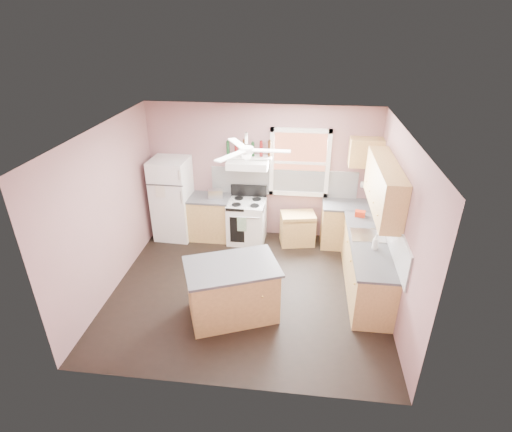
# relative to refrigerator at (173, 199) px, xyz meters

# --- Properties ---
(floor) EXTENTS (4.50, 4.50, 0.00)m
(floor) POSITION_rel_refrigerator_xyz_m (1.76, -1.66, -0.84)
(floor) COLOR black
(floor) RESTS_ON ground
(ceiling) EXTENTS (4.50, 4.50, 0.00)m
(ceiling) POSITION_rel_refrigerator_xyz_m (1.76, -1.66, 1.86)
(ceiling) COLOR white
(ceiling) RESTS_ON ground
(wall_back) EXTENTS (4.50, 0.05, 2.70)m
(wall_back) POSITION_rel_refrigerator_xyz_m (1.76, 0.36, 0.51)
(wall_back) COLOR #8D6363
(wall_back) RESTS_ON ground
(wall_right) EXTENTS (0.05, 4.00, 2.70)m
(wall_right) POSITION_rel_refrigerator_xyz_m (4.04, -1.66, 0.51)
(wall_right) COLOR #8D6363
(wall_right) RESTS_ON ground
(wall_left) EXTENTS (0.05, 4.00, 2.70)m
(wall_left) POSITION_rel_refrigerator_xyz_m (-0.51, -1.66, 0.51)
(wall_left) COLOR #8D6363
(wall_left) RESTS_ON ground
(backsplash_back) EXTENTS (2.90, 0.03, 0.55)m
(backsplash_back) POSITION_rel_refrigerator_xyz_m (2.21, 0.33, 0.34)
(backsplash_back) COLOR white
(backsplash_back) RESTS_ON wall_back
(backsplash_right) EXTENTS (0.03, 2.60, 0.55)m
(backsplash_right) POSITION_rel_refrigerator_xyz_m (4.00, -1.36, 0.34)
(backsplash_right) COLOR white
(backsplash_right) RESTS_ON wall_right
(window_view) EXTENTS (1.00, 0.02, 1.20)m
(window_view) POSITION_rel_refrigerator_xyz_m (2.51, 0.32, 0.76)
(window_view) COLOR brown
(window_view) RESTS_ON wall_back
(window_frame) EXTENTS (1.16, 0.07, 1.36)m
(window_frame) POSITION_rel_refrigerator_xyz_m (2.51, 0.30, 0.76)
(window_frame) COLOR white
(window_frame) RESTS_ON wall_back
(refrigerator) EXTENTS (0.74, 0.72, 1.68)m
(refrigerator) POSITION_rel_refrigerator_xyz_m (0.00, 0.00, 0.00)
(refrigerator) COLOR white
(refrigerator) RESTS_ON floor
(base_cabinet_left) EXTENTS (0.90, 0.60, 0.86)m
(base_cabinet_left) POSITION_rel_refrigerator_xyz_m (0.70, 0.04, -0.41)
(base_cabinet_left) COLOR #A68045
(base_cabinet_left) RESTS_ON floor
(counter_left) EXTENTS (0.92, 0.62, 0.04)m
(counter_left) POSITION_rel_refrigerator_xyz_m (0.70, 0.04, 0.04)
(counter_left) COLOR #424245
(counter_left) RESTS_ON base_cabinet_left
(toaster) EXTENTS (0.31, 0.21, 0.18)m
(toaster) POSITION_rel_refrigerator_xyz_m (0.89, 0.01, 0.15)
(toaster) COLOR silver
(toaster) RESTS_ON counter_left
(stove) EXTENTS (0.75, 0.67, 0.86)m
(stove) POSITION_rel_refrigerator_xyz_m (1.52, -0.03, -0.41)
(stove) COLOR white
(stove) RESTS_ON floor
(range_hood) EXTENTS (0.78, 0.50, 0.14)m
(range_hood) POSITION_rel_refrigerator_xyz_m (1.53, 0.09, 0.78)
(range_hood) COLOR white
(range_hood) RESTS_ON wall_back
(bottle_shelf) EXTENTS (0.90, 0.26, 0.03)m
(bottle_shelf) POSITION_rel_refrigerator_xyz_m (1.53, 0.21, 0.88)
(bottle_shelf) COLOR white
(bottle_shelf) RESTS_ON range_hood
(cart) EXTENTS (0.73, 0.55, 0.66)m
(cart) POSITION_rel_refrigerator_xyz_m (2.54, -0.02, -0.51)
(cart) COLOR #A68045
(cart) RESTS_ON floor
(base_cabinet_corner) EXTENTS (1.00, 0.60, 0.86)m
(base_cabinet_corner) POSITION_rel_refrigerator_xyz_m (3.51, 0.04, -0.41)
(base_cabinet_corner) COLOR #A68045
(base_cabinet_corner) RESTS_ON floor
(base_cabinet_right) EXTENTS (0.60, 2.20, 0.86)m
(base_cabinet_right) POSITION_rel_refrigerator_xyz_m (3.71, -1.36, -0.41)
(base_cabinet_right) COLOR #A68045
(base_cabinet_right) RESTS_ON floor
(counter_corner) EXTENTS (1.02, 0.62, 0.04)m
(counter_corner) POSITION_rel_refrigerator_xyz_m (3.51, 0.04, 0.04)
(counter_corner) COLOR #424245
(counter_corner) RESTS_ON base_cabinet_corner
(counter_right) EXTENTS (0.62, 2.22, 0.04)m
(counter_right) POSITION_rel_refrigerator_xyz_m (3.70, -1.36, 0.04)
(counter_right) COLOR #424245
(counter_right) RESTS_ON base_cabinet_right
(sink) EXTENTS (0.55, 0.45, 0.03)m
(sink) POSITION_rel_refrigerator_xyz_m (3.70, -1.16, 0.06)
(sink) COLOR silver
(sink) RESTS_ON counter_right
(faucet) EXTENTS (0.03, 0.03, 0.14)m
(faucet) POSITION_rel_refrigerator_xyz_m (3.86, -1.16, 0.13)
(faucet) COLOR silver
(faucet) RESTS_ON sink
(upper_cabinet_right) EXTENTS (0.33, 1.80, 0.76)m
(upper_cabinet_right) POSITION_rel_refrigerator_xyz_m (3.84, -1.16, 0.94)
(upper_cabinet_right) COLOR #A68045
(upper_cabinet_right) RESTS_ON wall_right
(upper_cabinet_corner) EXTENTS (0.60, 0.33, 0.52)m
(upper_cabinet_corner) POSITION_rel_refrigerator_xyz_m (3.71, 0.17, 1.06)
(upper_cabinet_corner) COLOR #A68045
(upper_cabinet_corner) RESTS_ON wall_back
(paper_towel) EXTENTS (0.26, 0.12, 0.12)m
(paper_towel) POSITION_rel_refrigerator_xyz_m (3.83, 0.20, 0.41)
(paper_towel) COLOR white
(paper_towel) RESTS_ON wall_back
(island) EXTENTS (1.48, 1.22, 0.86)m
(island) POSITION_rel_refrigerator_xyz_m (1.61, -2.30, -0.41)
(island) COLOR #A68045
(island) RESTS_ON floor
(island_top) EXTENTS (1.58, 1.32, 0.04)m
(island_top) POSITION_rel_refrigerator_xyz_m (1.61, -2.30, 0.04)
(island_top) COLOR #424245
(island_top) RESTS_ON island
(ceiling_fan_hub) EXTENTS (0.20, 0.20, 0.08)m
(ceiling_fan_hub) POSITION_rel_refrigerator_xyz_m (1.76, -1.66, 1.61)
(ceiling_fan_hub) COLOR white
(ceiling_fan_hub) RESTS_ON ceiling
(soap_bottle) EXTENTS (0.14, 0.14, 0.26)m
(soap_bottle) POSITION_rel_refrigerator_xyz_m (3.75, -1.58, 0.19)
(soap_bottle) COLOR silver
(soap_bottle) RESTS_ON counter_right
(red_caddy) EXTENTS (0.20, 0.15, 0.10)m
(red_caddy) POSITION_rel_refrigerator_xyz_m (3.65, -0.46, 0.11)
(red_caddy) COLOR red
(red_caddy) RESTS_ON counter_right
(wine_bottles) EXTENTS (0.86, 0.06, 0.31)m
(wine_bottles) POSITION_rel_refrigerator_xyz_m (1.54, 0.21, 1.04)
(wine_bottles) COLOR #143819
(wine_bottles) RESTS_ON bottle_shelf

